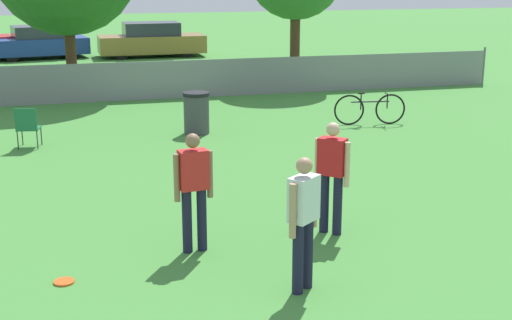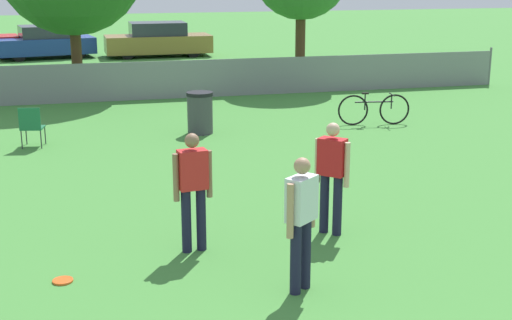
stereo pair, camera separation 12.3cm
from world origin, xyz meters
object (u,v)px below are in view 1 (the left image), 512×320
at_px(player_thrower_red, 194,185).
at_px(parked_car_tan, 152,40).
at_px(player_receiver_white, 303,216).
at_px(trash_bin, 196,113).
at_px(player_defender_red, 332,171).
at_px(folding_chair_sideline, 28,125).
at_px(parked_car_blue, 39,43).
at_px(frisbee_disc, 64,282).
at_px(bicycle_sideline, 370,109).

distance_m(player_thrower_red, parked_car_tan, 22.31).
distance_m(player_receiver_white, trash_bin, 8.50).
relative_size(player_defender_red, player_receiver_white, 1.00).
height_order(player_defender_red, folding_chair_sideline, player_defender_red).
distance_m(player_defender_red, trash_bin, 6.85).
distance_m(folding_chair_sideline, parked_car_blue, 16.28).
relative_size(player_thrower_red, player_receiver_white, 1.00).
xyz_separation_m(player_receiver_white, parked_car_blue, (-3.43, 24.32, -0.26)).
distance_m(frisbee_disc, trash_bin, 8.14).
bearing_deg(trash_bin, player_defender_red, -84.50).
bearing_deg(parked_car_blue, trash_bin, -86.54).
distance_m(player_receiver_white, frisbee_disc, 3.00).
height_order(player_thrower_red, parked_car_tan, player_thrower_red).
height_order(bicycle_sideline, parked_car_blue, parked_car_blue).
bearing_deg(player_thrower_red, trash_bin, 71.43).
distance_m(player_receiver_white, folding_chair_sideline, 8.71).
bearing_deg(player_receiver_white, trash_bin, 49.20).
xyz_separation_m(player_defender_red, frisbee_disc, (-3.70, -0.73, -0.91)).
bearing_deg(player_thrower_red, player_defender_red, -3.21).
height_order(frisbee_disc, parked_car_blue, parked_car_blue).
distance_m(bicycle_sideline, trash_bin, 4.23).
height_order(folding_chair_sideline, parked_car_tan, parked_car_tan).
xyz_separation_m(player_defender_red, player_thrower_red, (-1.99, -0.16, 0.00)).
relative_size(folding_chair_sideline, bicycle_sideline, 0.50).
distance_m(frisbee_disc, parked_car_blue, 23.39).
relative_size(player_defender_red, frisbee_disc, 6.40).
bearing_deg(frisbee_disc, folding_chair_sideline, 95.06).
bearing_deg(frisbee_disc, player_thrower_red, 18.61).
relative_size(player_receiver_white, bicycle_sideline, 0.92).
relative_size(folding_chair_sideline, trash_bin, 0.92).
distance_m(player_receiver_white, bicycle_sideline, 9.51).
distance_m(player_defender_red, folding_chair_sideline, 7.70).
distance_m(trash_bin, parked_car_blue, 16.28).
xyz_separation_m(player_receiver_white, trash_bin, (0.34, 8.48, -0.44)).
relative_size(player_thrower_red, frisbee_disc, 6.40).
relative_size(player_defender_red, trash_bin, 1.69).
bearing_deg(trash_bin, parked_car_tan, 86.62).
height_order(player_receiver_white, folding_chair_sideline, player_receiver_white).
height_order(player_defender_red, bicycle_sideline, player_defender_red).
distance_m(bicycle_sideline, parked_car_blue, 17.88).
distance_m(frisbee_disc, folding_chair_sideline, 7.14).
bearing_deg(trash_bin, frisbee_disc, -111.97).
bearing_deg(frisbee_disc, parked_car_blue, 91.78).
relative_size(player_defender_red, parked_car_tan, 0.36).
xyz_separation_m(frisbee_disc, parked_car_blue, (-0.73, 23.37, 0.64)).
bearing_deg(bicycle_sideline, frisbee_disc, -125.68).
bearing_deg(parked_car_tan, parked_car_blue, 171.90).
xyz_separation_m(player_defender_red, parked_car_tan, (0.24, 22.04, -0.23)).
relative_size(player_defender_red, bicycle_sideline, 0.92).
bearing_deg(player_receiver_white, bicycle_sideline, 22.78).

